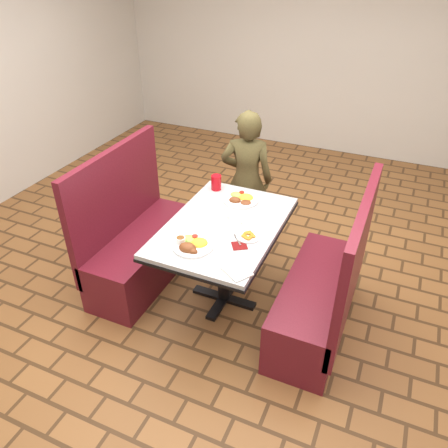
{
  "coord_description": "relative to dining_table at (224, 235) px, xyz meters",
  "views": [
    {
      "loc": [
        1.11,
        -2.51,
        2.52
      ],
      "look_at": [
        0.0,
        0.0,
        0.75
      ],
      "focal_mm": 35.0,
      "sensor_mm": 36.0,
      "label": 1
    }
  ],
  "objects": [
    {
      "name": "fork_utensil",
      "position": [
        -0.14,
        -0.37,
        0.11
      ],
      "size": [
        0.01,
        0.14,
        0.0
      ],
      "primitive_type": "cube",
      "rotation": [
        0.0,
        0.0,
        0.02
      ],
      "color": "silver",
      "rests_on": "dining_table"
    },
    {
      "name": "diner_person",
      "position": [
        -0.17,
        0.9,
        0.01
      ],
      "size": [
        0.55,
        0.43,
        1.33
      ],
      "primitive_type": "imported",
      "rotation": [
        0.0,
        0.0,
        3.4
      ],
      "color": "brown",
      "rests_on": "ground"
    },
    {
      "name": "paper_napkin",
      "position": [
        0.3,
        -0.48,
        0.1
      ],
      "size": [
        0.23,
        0.22,
        0.01
      ],
      "primitive_type": "cube",
      "rotation": [
        0.0,
        0.0,
        -0.57
      ],
      "color": "silver",
      "rests_on": "dining_table"
    },
    {
      "name": "knife_utensil",
      "position": [
        -0.1,
        -0.38,
        0.11
      ],
      "size": [
        0.05,
        0.16,
        0.0
      ],
      "primitive_type": "cube",
      "rotation": [
        0.0,
        0.0,
        -0.25
      ],
      "color": "#B9B8BD",
      "rests_on": "dining_table"
    },
    {
      "name": "far_dinner_plate",
      "position": [
        -0.02,
        0.38,
        0.12
      ],
      "size": [
        0.29,
        0.29,
        0.07
      ],
      "rotation": [
        0.0,
        0.0,
        0.01
      ],
      "color": "white",
      "rests_on": "dining_table"
    },
    {
      "name": "booth_bench_right",
      "position": [
        0.8,
        0.0,
        -0.32
      ],
      "size": [
        0.47,
        1.2,
        1.17
      ],
      "color": "maroon",
      "rests_on": "ground"
    },
    {
      "name": "booth_bench_left",
      "position": [
        -0.8,
        0.0,
        -0.32
      ],
      "size": [
        0.47,
        1.2,
        1.17
      ],
      "color": "maroon",
      "rests_on": "ground"
    },
    {
      "name": "red_tumbler",
      "position": [
        -0.28,
        0.48,
        0.16
      ],
      "size": [
        0.09,
        0.09,
        0.13
      ],
      "primitive_type": "cylinder",
      "color": "red",
      "rests_on": "dining_table"
    },
    {
      "name": "spoon_utensil",
      "position": [
        0.17,
        -0.16,
        0.1
      ],
      "size": [
        0.1,
        0.11,
        0.0
      ],
      "primitive_type": "cube",
      "rotation": [
        0.0,
        0.0,
        0.7
      ],
      "color": "silver",
      "rests_on": "dining_table"
    },
    {
      "name": "lettuce_shreds",
      "position": [
        0.04,
        0.06,
        0.1
      ],
      "size": [
        0.28,
        0.32,
        0.0
      ],
      "primitive_type": null,
      "color": "#A1CB51",
      "rests_on": "dining_table"
    },
    {
      "name": "plantain_plate",
      "position": [
        0.23,
        -0.09,
        0.11
      ],
      "size": [
        0.17,
        0.17,
        0.03
      ],
      "rotation": [
        0.0,
        0.0,
        0.04
      ],
      "color": "white",
      "rests_on": "dining_table"
    },
    {
      "name": "dining_table",
      "position": [
        0.0,
        0.0,
        0.0
      ],
      "size": [
        0.81,
        1.21,
        0.75
      ],
      "color": "#B6B9BC",
      "rests_on": "ground"
    },
    {
      "name": "room",
      "position": [
        0.0,
        0.0,
        1.26
      ],
      "size": [
        7.0,
        7.04,
        2.82
      ],
      "color": "brown",
      "rests_on": "ground"
    },
    {
      "name": "maroon_napkin",
      "position": [
        0.21,
        -0.21,
        0.1
      ],
      "size": [
        0.14,
        0.14,
        0.0
      ],
      "primitive_type": "cube",
      "rotation": [
        0.0,
        0.0,
        0.57
      ],
      "color": "#620E0F",
      "rests_on": "dining_table"
    },
    {
      "name": "near_dinner_plate",
      "position": [
        -0.08,
        -0.36,
        0.13
      ],
      "size": [
        0.29,
        0.29,
        0.09
      ],
      "rotation": [
        0.0,
        0.0,
        0.42
      ],
      "color": "white",
      "rests_on": "dining_table"
    }
  ]
}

